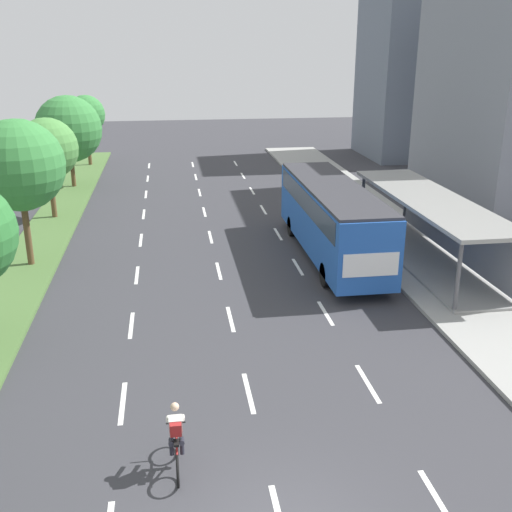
{
  "coord_description": "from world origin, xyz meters",
  "views": [
    {
      "loc": [
        -1.93,
        -9.4,
        9.37
      ],
      "look_at": [
        1.39,
        13.51,
        1.2
      ],
      "focal_mm": 42.57,
      "sensor_mm": 36.0,
      "label": 1
    }
  ],
  "objects_px": {
    "bus": "(332,214)",
    "median_tree_fourth": "(47,149)",
    "bus_shelter": "(433,222)",
    "median_tree_fifth": "(68,129)",
    "median_tree_farthest": "(86,115)",
    "cyclist": "(176,440)",
    "median_tree_third": "(19,166)"
  },
  "relations": [
    {
      "from": "bus",
      "to": "bus_shelter",
      "type": "bearing_deg",
      "value": -17.4
    },
    {
      "from": "median_tree_third",
      "to": "median_tree_fifth",
      "type": "height_order",
      "value": "median_tree_third"
    },
    {
      "from": "median_tree_fifth",
      "to": "median_tree_fourth",
      "type": "bearing_deg",
      "value": -90.16
    },
    {
      "from": "cyclist",
      "to": "median_tree_fifth",
      "type": "height_order",
      "value": "median_tree_fifth"
    },
    {
      "from": "bus_shelter",
      "to": "median_tree_fifth",
      "type": "xyz_separation_m",
      "value": [
        -17.91,
        17.58,
        2.09
      ]
    },
    {
      "from": "median_tree_fourth",
      "to": "median_tree_farthest",
      "type": "xyz_separation_m",
      "value": [
        0.26,
        15.57,
        0.12
      ]
    },
    {
      "from": "bus_shelter",
      "to": "median_tree_fifth",
      "type": "distance_m",
      "value": 25.18
    },
    {
      "from": "median_tree_fifth",
      "to": "median_tree_farthest",
      "type": "xyz_separation_m",
      "value": [
        0.24,
        7.79,
        0.09
      ]
    },
    {
      "from": "cyclist",
      "to": "median_tree_third",
      "type": "relative_size",
      "value": 0.29
    },
    {
      "from": "bus_shelter",
      "to": "median_tree_farthest",
      "type": "height_order",
      "value": "median_tree_farthest"
    },
    {
      "from": "median_tree_farthest",
      "to": "median_tree_fourth",
      "type": "bearing_deg",
      "value": -90.95
    },
    {
      "from": "median_tree_third",
      "to": "median_tree_farthest",
      "type": "relative_size",
      "value": 1.16
    },
    {
      "from": "bus",
      "to": "cyclist",
      "type": "bearing_deg",
      "value": -117.73
    },
    {
      "from": "bus",
      "to": "median_tree_fourth",
      "type": "distance_m",
      "value": 16.17
    },
    {
      "from": "bus",
      "to": "median_tree_farthest",
      "type": "distance_m",
      "value": 27.58
    },
    {
      "from": "bus_shelter",
      "to": "median_tree_third",
      "type": "height_order",
      "value": "median_tree_third"
    },
    {
      "from": "bus_shelter",
      "to": "bus",
      "type": "distance_m",
      "value": 4.49
    },
    {
      "from": "bus_shelter",
      "to": "median_tree_third",
      "type": "xyz_separation_m",
      "value": [
        -17.69,
        2.01,
        2.63
      ]
    },
    {
      "from": "bus_shelter",
      "to": "median_tree_fourth",
      "type": "xyz_separation_m",
      "value": [
        -17.94,
        9.79,
        2.06
      ]
    },
    {
      "from": "median_tree_fourth",
      "to": "bus",
      "type": "bearing_deg",
      "value": -31.75
    },
    {
      "from": "bus_shelter",
      "to": "cyclist",
      "type": "xyz_separation_m",
      "value": [
        -11.59,
        -12.56,
        -1.08
      ]
    },
    {
      "from": "median_tree_fourth",
      "to": "bus_shelter",
      "type": "bearing_deg",
      "value": -28.63
    },
    {
      "from": "median_tree_fourth",
      "to": "cyclist",
      "type": "bearing_deg",
      "value": -74.15
    },
    {
      "from": "bus_shelter",
      "to": "median_tree_fifth",
      "type": "height_order",
      "value": "median_tree_fifth"
    },
    {
      "from": "cyclist",
      "to": "median_tree_third",
      "type": "xyz_separation_m",
      "value": [
        -6.1,
        14.57,
        3.71
      ]
    },
    {
      "from": "cyclist",
      "to": "median_tree_farthest",
      "type": "bearing_deg",
      "value": 99.12
    },
    {
      "from": "bus",
      "to": "median_tree_farthest",
      "type": "relative_size",
      "value": 2.08
    },
    {
      "from": "median_tree_farthest",
      "to": "cyclist",
      "type": "bearing_deg",
      "value": -80.88
    },
    {
      "from": "bus",
      "to": "median_tree_third",
      "type": "distance_m",
      "value": 13.65
    },
    {
      "from": "bus",
      "to": "median_tree_third",
      "type": "bearing_deg",
      "value": 177.16
    },
    {
      "from": "bus",
      "to": "cyclist",
      "type": "xyz_separation_m",
      "value": [
        -7.31,
        -13.9,
        -1.28
      ]
    },
    {
      "from": "cyclist",
      "to": "median_tree_fifth",
      "type": "bearing_deg",
      "value": 101.85
    }
  ]
}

